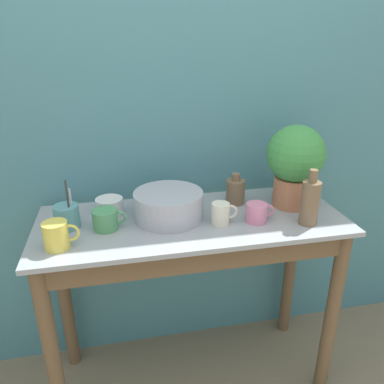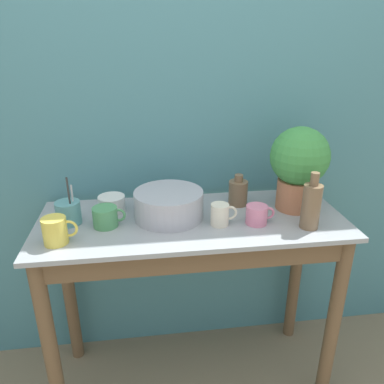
{
  "view_description": "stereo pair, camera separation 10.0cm",
  "coord_description": "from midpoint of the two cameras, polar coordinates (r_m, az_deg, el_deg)",
  "views": [
    {
      "loc": [
        -0.29,
        -1.12,
        1.58
      ],
      "look_at": [
        0.0,
        0.26,
        1.0
      ],
      "focal_mm": 35.0,
      "sensor_mm": 36.0,
      "label": 1
    },
    {
      "loc": [
        -0.19,
        -1.14,
        1.58
      ],
      "look_at": [
        0.0,
        0.26,
        1.0
      ],
      "focal_mm": 35.0,
      "sensor_mm": 36.0,
      "label": 2
    }
  ],
  "objects": [
    {
      "name": "wall_back",
      "position": [
        1.76,
        0.26,
        9.9
      ],
      "size": [
        6.0,
        0.05,
        2.4
      ],
      "color": "teal",
      "rests_on": "ground_plane"
    },
    {
      "name": "counter_table",
      "position": [
        1.66,
        1.85,
        -10.84
      ],
      "size": [
        1.28,
        0.51,
        0.88
      ],
      "color": "brown",
      "rests_on": "ground_plane"
    },
    {
      "name": "potted_plant",
      "position": [
        1.67,
        17.65,
        4.12
      ],
      "size": [
        0.25,
        0.25,
        0.36
      ],
      "color": "#B7704C",
      "rests_on": "counter_table"
    },
    {
      "name": "bowl_wash_large",
      "position": [
        1.56,
        -1.73,
        -1.94
      ],
      "size": [
        0.29,
        0.29,
        0.12
      ],
      "color": "#A8A8B2",
      "rests_on": "counter_table"
    },
    {
      "name": "bottle_tall",
      "position": [
        1.55,
        19.5,
        -1.94
      ],
      "size": [
        0.07,
        0.07,
        0.23
      ],
      "color": "brown",
      "rests_on": "counter_table"
    },
    {
      "name": "bottle_short",
      "position": [
        1.7,
        8.71,
        -0.05
      ],
      "size": [
        0.09,
        0.09,
        0.14
      ],
      "color": "brown",
      "rests_on": "counter_table"
    },
    {
      "name": "mug_pink",
      "position": [
        1.55,
        11.73,
        -3.42
      ],
      "size": [
        0.12,
        0.09,
        0.08
      ],
      "color": "pink",
      "rests_on": "counter_table"
    },
    {
      "name": "mug_yellow",
      "position": [
        1.44,
        -18.22,
        -5.65
      ],
      "size": [
        0.13,
        0.09,
        0.1
      ],
      "color": "#E5CC4C",
      "rests_on": "counter_table"
    },
    {
      "name": "mug_cream",
      "position": [
        1.51,
        6.25,
        -3.45
      ],
      "size": [
        0.11,
        0.07,
        0.09
      ],
      "color": "beige",
      "rests_on": "counter_table"
    },
    {
      "name": "mug_green",
      "position": [
        1.52,
        -11.2,
        -3.76
      ],
      "size": [
        0.13,
        0.1,
        0.08
      ],
      "color": "#4C935B",
      "rests_on": "counter_table"
    },
    {
      "name": "bowl_small_enamel_white",
      "position": [
        1.66,
        -10.45,
        -1.72
      ],
      "size": [
        0.12,
        0.12,
        0.07
      ],
      "color": "silver",
      "rests_on": "counter_table"
    },
    {
      "name": "utensil_cup",
      "position": [
        1.58,
        -16.6,
        -3.04
      ],
      "size": [
        0.1,
        0.1,
        0.21
      ],
      "color": "#569399",
      "rests_on": "counter_table"
    }
  ]
}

